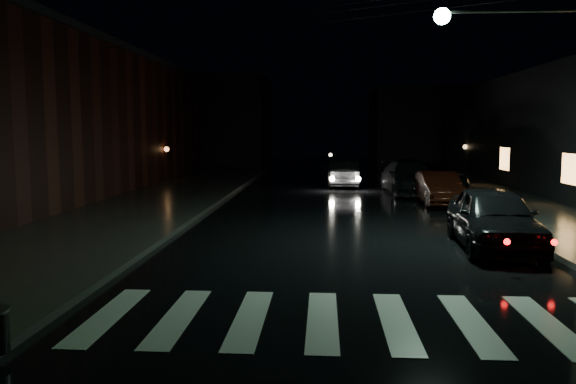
% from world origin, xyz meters
% --- Properties ---
extents(ground, '(120.00, 120.00, 0.00)m').
position_xyz_m(ground, '(0.00, 0.00, 0.00)').
color(ground, black).
rests_on(ground, ground).
extents(sidewalk_left, '(6.00, 44.00, 0.15)m').
position_xyz_m(sidewalk_left, '(-5.00, 14.00, 0.07)').
color(sidewalk_left, '#282826').
rests_on(sidewalk_left, ground).
extents(sidewalk_right, '(4.00, 44.00, 0.15)m').
position_xyz_m(sidewalk_right, '(10.00, 14.00, 0.07)').
color(sidewalk_right, '#282826').
rests_on(sidewalk_right, ground).
extents(building_left, '(10.00, 36.00, 7.00)m').
position_xyz_m(building_left, '(-12.00, 16.00, 3.50)').
color(building_left, black).
rests_on(building_left, ground).
extents(building_far_left, '(14.00, 10.00, 8.00)m').
position_xyz_m(building_far_left, '(-10.00, 45.00, 4.00)').
color(building_far_left, black).
rests_on(building_far_left, ground).
extents(building_far_right, '(14.00, 10.00, 7.00)m').
position_xyz_m(building_far_right, '(14.00, 45.00, 3.50)').
color(building_far_right, black).
rests_on(building_far_right, ground).
extents(crosswalk, '(9.00, 3.00, 0.01)m').
position_xyz_m(crosswalk, '(3.00, 0.50, 0.01)').
color(crosswalk, beige).
rests_on(crosswalk, ground).
extents(utility_pole, '(4.92, 0.44, 8.00)m').
position_xyz_m(utility_pole, '(8.83, 7.00, 4.60)').
color(utility_pole, black).
rests_on(utility_pole, ground).
extents(parked_car_a, '(2.18, 4.85, 1.62)m').
position_xyz_m(parked_car_a, '(6.88, 6.47, 0.81)').
color(parked_car_a, black).
rests_on(parked_car_a, ground).
extents(parked_car_b, '(1.47, 4.20, 1.38)m').
position_xyz_m(parked_car_b, '(7.21, 15.20, 0.69)').
color(parked_car_b, black).
rests_on(parked_car_b, ground).
extents(parked_car_c, '(2.55, 5.65, 1.61)m').
position_xyz_m(parked_car_c, '(6.63, 19.37, 0.80)').
color(parked_car_c, black).
rests_on(parked_car_c, ground).
extents(parked_car_d, '(2.90, 5.71, 1.55)m').
position_xyz_m(parked_car_d, '(7.60, 19.23, 0.77)').
color(parked_car_d, black).
rests_on(parked_car_d, ground).
extents(oncoming_car, '(1.54, 4.39, 1.45)m').
position_xyz_m(oncoming_car, '(3.50, 22.56, 0.72)').
color(oncoming_car, black).
rests_on(oncoming_car, ground).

